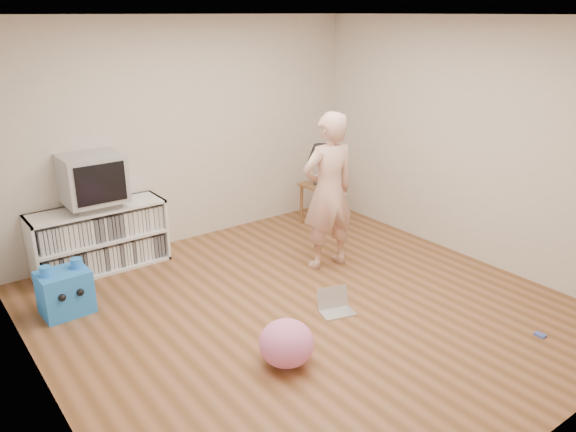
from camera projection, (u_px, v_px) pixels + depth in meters
The scene contains 13 objects.
ground at pixel (305, 309), 5.25m from camera, with size 4.50×4.50×0.00m, color brown.
walls at pixel (307, 176), 4.81m from camera, with size 4.52×4.52×2.60m.
ceiling at pixel (309, 15), 4.36m from camera, with size 4.50×4.50×0.01m, color white.
media_unit at pixel (99, 238), 5.99m from camera, with size 1.40×0.45×0.70m.
dvd_deck at pixel (95, 204), 5.84m from camera, with size 0.45×0.35×0.07m, color gray.
crt_tv at pixel (92, 178), 5.74m from camera, with size 0.60×0.53×0.50m.
side_table at pixel (320, 194), 7.22m from camera, with size 0.42×0.42×0.55m.
table_lamp at pixel (321, 154), 7.04m from camera, with size 0.34×0.34×0.52m.
person at pixel (328, 192), 5.89m from camera, with size 0.62×0.40×1.69m, color #E3AD9A.
laptop at pixel (335, 305), 5.21m from camera, with size 0.36×0.32×0.21m.
playing_cards at pixel (540, 335), 4.82m from camera, with size 0.07×0.09×0.02m, color #4657BC.
plush_blue at pixel (65, 292), 5.13m from camera, with size 0.45×0.40×0.51m.
plush_pink at pixel (286, 343), 4.38m from camera, with size 0.44×0.44×0.37m, color pink.
Camera 1 is at (-2.90, -3.62, 2.62)m, focal length 35.00 mm.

